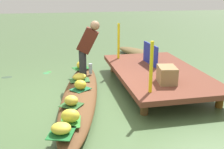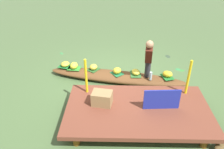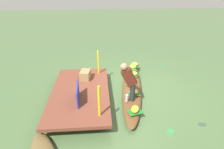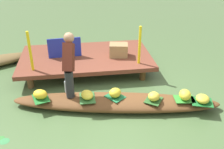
{
  "view_description": "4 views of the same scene",
  "coord_description": "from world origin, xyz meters",
  "px_view_note": "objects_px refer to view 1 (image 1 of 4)",
  "views": [
    {
      "loc": [
        4.85,
        -0.39,
        2.09
      ],
      "look_at": [
        0.18,
        0.59,
        0.56
      ],
      "focal_mm": 43.31,
      "sensor_mm": 36.0,
      "label": 1
    },
    {
      "loc": [
        0.01,
        5.69,
        3.57
      ],
      "look_at": [
        0.13,
        0.25,
        0.34
      ],
      "focal_mm": 36.27,
      "sensor_mm": 36.0,
      "label": 2
    },
    {
      "loc": [
        -5.34,
        1.1,
        3.49
      ],
      "look_at": [
        0.42,
        0.67,
        0.46
      ],
      "focal_mm": 28.93,
      "sensor_mm": 36.0,
      "label": 3
    },
    {
      "loc": [
        -0.67,
        -4.15,
        2.99
      ],
      "look_at": [
        0.02,
        0.67,
        0.38
      ],
      "focal_mm": 41.52,
      "sensor_mm": 36.0,
      "label": 4
    }
  ],
  "objects_px": {
    "banana_bunch_4": "(71,100)",
    "produce_crate": "(167,75)",
    "banana_bunch_0": "(70,116)",
    "market_banner": "(150,54)",
    "water_bottle": "(91,69)",
    "banana_bunch_5": "(80,77)",
    "banana_bunch_1": "(80,85)",
    "banana_bunch_3": "(61,128)",
    "vendor_person": "(87,45)",
    "banana_bunch_2": "(81,65)",
    "moored_boat": "(143,54)",
    "vendor_boat": "(80,95)"
  },
  "relations": [
    {
      "from": "banana_bunch_4",
      "to": "produce_crate",
      "type": "relative_size",
      "value": 0.54
    },
    {
      "from": "banana_bunch_0",
      "to": "market_banner",
      "type": "distance_m",
      "value": 3.04
    },
    {
      "from": "water_bottle",
      "to": "market_banner",
      "type": "relative_size",
      "value": 0.3
    },
    {
      "from": "banana_bunch_4",
      "to": "banana_bunch_0",
      "type": "bearing_deg",
      "value": -4.95
    },
    {
      "from": "banana_bunch_4",
      "to": "banana_bunch_5",
      "type": "bearing_deg",
      "value": 168.53
    },
    {
      "from": "banana_bunch_4",
      "to": "banana_bunch_1",
      "type": "bearing_deg",
      "value": 162.84
    },
    {
      "from": "banana_bunch_3",
      "to": "banana_bunch_5",
      "type": "relative_size",
      "value": 0.95
    },
    {
      "from": "banana_bunch_5",
      "to": "vendor_person",
      "type": "distance_m",
      "value": 0.71
    },
    {
      "from": "banana_bunch_1",
      "to": "banana_bunch_2",
      "type": "height_order",
      "value": "banana_bunch_1"
    },
    {
      "from": "banana_bunch_2",
      "to": "produce_crate",
      "type": "bearing_deg",
      "value": 39.5
    },
    {
      "from": "banana_bunch_1",
      "to": "banana_bunch_4",
      "type": "relative_size",
      "value": 1.03
    },
    {
      "from": "vendor_person",
      "to": "produce_crate",
      "type": "bearing_deg",
      "value": 49.19
    },
    {
      "from": "banana_bunch_5",
      "to": "water_bottle",
      "type": "bearing_deg",
      "value": 143.84
    },
    {
      "from": "water_bottle",
      "to": "banana_bunch_0",
      "type": "bearing_deg",
      "value": -14.79
    },
    {
      "from": "banana_bunch_3",
      "to": "water_bottle",
      "type": "distance_m",
      "value": 2.62
    },
    {
      "from": "banana_bunch_1",
      "to": "banana_bunch_5",
      "type": "xyz_separation_m",
      "value": [
        -0.54,
        0.03,
        -0.02
      ]
    },
    {
      "from": "banana_bunch_4",
      "to": "market_banner",
      "type": "height_order",
      "value": "market_banner"
    },
    {
      "from": "banana_bunch_4",
      "to": "banana_bunch_5",
      "type": "xyz_separation_m",
      "value": [
        -1.24,
        0.25,
        -0.01
      ]
    },
    {
      "from": "water_bottle",
      "to": "market_banner",
      "type": "height_order",
      "value": "market_banner"
    },
    {
      "from": "banana_bunch_0",
      "to": "banana_bunch_2",
      "type": "distance_m",
      "value": 2.76
    },
    {
      "from": "banana_bunch_3",
      "to": "vendor_person",
      "type": "distance_m",
      "value": 2.59
    },
    {
      "from": "banana_bunch_3",
      "to": "vendor_person",
      "type": "bearing_deg",
      "value": 164.77
    },
    {
      "from": "banana_bunch_2",
      "to": "market_banner",
      "type": "xyz_separation_m",
      "value": [
        0.46,
        1.58,
        0.29
      ]
    },
    {
      "from": "banana_bunch_1",
      "to": "banana_bunch_3",
      "type": "height_order",
      "value": "banana_bunch_1"
    },
    {
      "from": "banana_bunch_0",
      "to": "banana_bunch_4",
      "type": "height_order",
      "value": "banana_bunch_0"
    },
    {
      "from": "banana_bunch_3",
      "to": "market_banner",
      "type": "relative_size",
      "value": 0.35
    },
    {
      "from": "banana_bunch_0",
      "to": "banana_bunch_1",
      "type": "xyz_separation_m",
      "value": [
        -1.3,
        0.27,
        -0.01
      ]
    },
    {
      "from": "vendor_person",
      "to": "produce_crate",
      "type": "xyz_separation_m",
      "value": [
        1.17,
        1.35,
        -0.39
      ]
    },
    {
      "from": "banana_bunch_0",
      "to": "banana_bunch_5",
      "type": "relative_size",
      "value": 0.93
    },
    {
      "from": "banana_bunch_1",
      "to": "banana_bunch_2",
      "type": "relative_size",
      "value": 0.88
    },
    {
      "from": "banana_bunch_0",
      "to": "banana_bunch_4",
      "type": "distance_m",
      "value": 0.6
    },
    {
      "from": "banana_bunch_3",
      "to": "banana_bunch_0",
      "type": "bearing_deg",
      "value": 154.3
    },
    {
      "from": "banana_bunch_4",
      "to": "vendor_person",
      "type": "xyz_separation_m",
      "value": [
        -1.54,
        0.47,
        0.6
      ]
    },
    {
      "from": "banana_bunch_0",
      "to": "banana_bunch_4",
      "type": "relative_size",
      "value": 1.14
    },
    {
      "from": "banana_bunch_5",
      "to": "moored_boat",
      "type": "bearing_deg",
      "value": 138.23
    },
    {
      "from": "banana_bunch_3",
      "to": "market_banner",
      "type": "height_order",
      "value": "market_banner"
    },
    {
      "from": "banana_bunch_5",
      "to": "market_banner",
      "type": "height_order",
      "value": "market_banner"
    },
    {
      "from": "vendor_boat",
      "to": "banana_bunch_5",
      "type": "xyz_separation_m",
      "value": [
        -0.55,
        0.05,
        0.19
      ]
    },
    {
      "from": "banana_bunch_5",
      "to": "vendor_person",
      "type": "xyz_separation_m",
      "value": [
        -0.3,
        0.22,
        0.61
      ]
    },
    {
      "from": "vendor_boat",
      "to": "banana_bunch_3",
      "type": "bearing_deg",
      "value": -3.97
    },
    {
      "from": "banana_bunch_1",
      "to": "vendor_person",
      "type": "distance_m",
      "value": 1.05
    },
    {
      "from": "banana_bunch_0",
      "to": "moored_boat",
      "type": "bearing_deg",
      "value": 149.83
    },
    {
      "from": "moored_boat",
      "to": "produce_crate",
      "type": "distance_m",
      "value": 3.41
    },
    {
      "from": "banana_bunch_4",
      "to": "banana_bunch_5",
      "type": "distance_m",
      "value": 1.27
    },
    {
      "from": "banana_bunch_4",
      "to": "produce_crate",
      "type": "height_order",
      "value": "produce_crate"
    },
    {
      "from": "banana_bunch_0",
      "to": "vendor_person",
      "type": "height_order",
      "value": "vendor_person"
    },
    {
      "from": "banana_bunch_5",
      "to": "banana_bunch_1",
      "type": "bearing_deg",
      "value": -3.65
    },
    {
      "from": "banana_bunch_0",
      "to": "banana_bunch_1",
      "type": "relative_size",
      "value": 1.11
    },
    {
      "from": "banana_bunch_0",
      "to": "banana_bunch_1",
      "type": "bearing_deg",
      "value": 168.29
    },
    {
      "from": "banana_bunch_4",
      "to": "vendor_person",
      "type": "relative_size",
      "value": 0.2
    }
  ]
}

